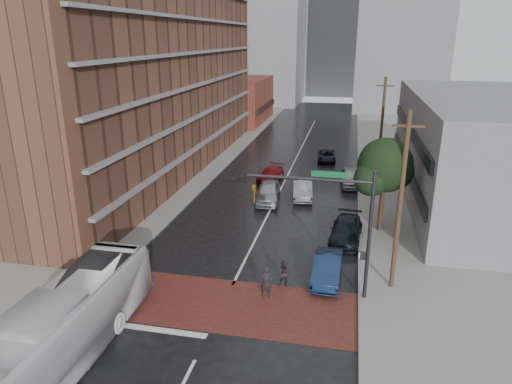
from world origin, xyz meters
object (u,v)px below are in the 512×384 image
at_px(car_parked_mid, 346,231).
at_px(car_parked_far, 351,177).
at_px(car_travel_a, 268,192).
at_px(car_travel_b, 302,189).
at_px(transit_bus, 62,328).
at_px(suv_travel, 327,156).
at_px(pedestrian_b, 284,274).
at_px(pedestrian_a, 266,282).
at_px(car_travel_c, 271,174).
at_px(car_parked_near, 327,268).

bearing_deg(car_parked_mid, car_parked_far, 93.97).
relative_size(car_travel_a, car_travel_b, 1.06).
bearing_deg(transit_bus, car_travel_b, 71.82).
bearing_deg(car_travel_b, suv_travel, 76.66).
xyz_separation_m(pedestrian_b, suv_travel, (0.65, 28.28, -0.16)).
bearing_deg(pedestrian_b, car_travel_b, 94.40).
xyz_separation_m(car_travel_b, car_parked_mid, (3.94, -8.20, -0.05)).
height_order(pedestrian_a, car_travel_a, pedestrian_a).
distance_m(pedestrian_b, car_parked_far, 19.95).
xyz_separation_m(pedestrian_a, suv_travel, (1.43, 29.60, -0.32)).
bearing_deg(suv_travel, car_parked_mid, -86.47).
distance_m(car_travel_a, car_travel_b, 3.19).
bearing_deg(car_travel_c, car_travel_a, -73.56).
bearing_deg(car_parked_mid, car_travel_c, 125.57).
relative_size(pedestrian_a, car_parked_far, 0.40).
bearing_deg(car_parked_near, pedestrian_b, -150.52).
distance_m(suv_travel, car_parked_near, 27.08).
xyz_separation_m(pedestrian_a, car_travel_b, (0.11, 16.52, -0.15)).
relative_size(car_travel_a, car_travel_c, 1.12).
relative_size(pedestrian_a, pedestrian_b, 1.21).
distance_m(pedestrian_a, car_travel_c, 21.22).
bearing_deg(suv_travel, pedestrian_a, -96.25).
xyz_separation_m(pedestrian_a, pedestrian_b, (0.77, 1.32, -0.16)).
relative_size(pedestrian_b, car_travel_c, 0.35).
bearing_deg(pedestrian_a, car_travel_a, 94.04).
xyz_separation_m(car_parked_near, car_parked_mid, (0.96, 5.74, -0.01)).
height_order(transit_bus, car_travel_a, transit_bus).
bearing_deg(car_travel_b, car_parked_near, -85.51).
height_order(transit_bus, pedestrian_b, transit_bus).
distance_m(car_travel_a, car_parked_near, 13.65).
bearing_deg(car_travel_b, transit_bus, -115.83).
bearing_deg(pedestrian_a, pedestrian_b, 53.49).
height_order(pedestrian_b, suv_travel, pedestrian_b).
bearing_deg(car_travel_a, car_travel_b, 23.41).
bearing_deg(car_parked_near, suv_travel, 94.52).
distance_m(pedestrian_b, car_travel_a, 14.06).
xyz_separation_m(transit_bus, car_parked_mid, (11.63, 15.14, -0.93)).
bearing_deg(transit_bus, pedestrian_a, 42.02).
distance_m(pedestrian_b, car_parked_mid, 7.73).
bearing_deg(transit_bus, car_travel_a, 77.35).
bearing_deg(car_travel_c, transit_bus, -89.92).
xyz_separation_m(car_travel_c, car_parked_far, (7.70, 0.05, 0.15)).
bearing_deg(car_parked_far, transit_bus, -116.93).
distance_m(car_travel_a, car_parked_mid, 9.44).
height_order(car_travel_a, car_travel_c, car_travel_a).
distance_m(pedestrian_b, car_parked_near, 2.63).
height_order(pedestrian_a, car_parked_far, pedestrian_a).
xyz_separation_m(transit_bus, car_travel_c, (4.07, 27.74, -1.02)).
bearing_deg(pedestrian_a, car_parked_mid, 57.97).
distance_m(car_travel_c, car_parked_near, 19.50).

